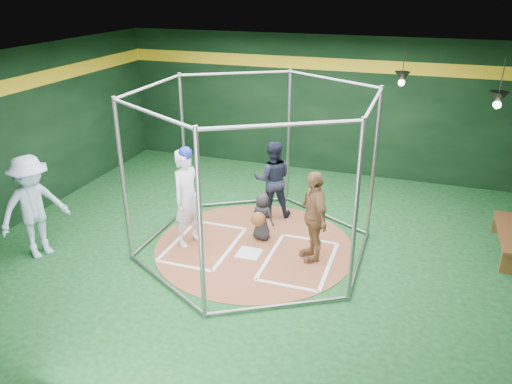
% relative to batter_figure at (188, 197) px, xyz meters
% --- Properties ---
extents(room_shell, '(10.10, 9.10, 3.53)m').
position_rel_batter_figure_xyz_m(room_shell, '(1.22, 0.28, 0.77)').
color(room_shell, '#0D3C17').
rests_on(room_shell, ground).
extents(clay_disc, '(3.80, 3.80, 0.01)m').
position_rel_batter_figure_xyz_m(clay_disc, '(1.22, 0.27, -0.98)').
color(clay_disc, brown).
rests_on(clay_disc, ground).
extents(home_plate, '(0.43, 0.43, 0.01)m').
position_rel_batter_figure_xyz_m(home_plate, '(1.22, -0.03, -0.96)').
color(home_plate, white).
rests_on(home_plate, clay_disc).
extents(batter_box_left, '(1.17, 1.77, 0.01)m').
position_rel_batter_figure_xyz_m(batter_box_left, '(0.27, 0.02, -0.96)').
color(batter_box_left, white).
rests_on(batter_box_left, clay_disc).
extents(batter_box_right, '(1.17, 1.77, 0.01)m').
position_rel_batter_figure_xyz_m(batter_box_right, '(2.17, 0.02, -0.96)').
color(batter_box_right, white).
rests_on(batter_box_right, clay_disc).
extents(batting_cage, '(4.05, 4.67, 3.00)m').
position_rel_batter_figure_xyz_m(batting_cage, '(1.22, 0.27, 0.52)').
color(batting_cage, gray).
rests_on(batting_cage, ground).
extents(pendant_lamp_near, '(0.34, 0.34, 0.90)m').
position_rel_batter_figure_xyz_m(pendant_lamp_near, '(3.42, 3.87, 1.76)').
color(pendant_lamp_near, black).
rests_on(pendant_lamp_near, room_shell).
extents(pendant_lamp_far, '(0.34, 0.34, 0.90)m').
position_rel_batter_figure_xyz_m(pendant_lamp_far, '(5.22, 2.27, 1.76)').
color(pendant_lamp_far, black).
rests_on(pendant_lamp_far, room_shell).
extents(batter_figure, '(0.64, 0.79, 1.96)m').
position_rel_batter_figure_xyz_m(batter_figure, '(0.00, 0.00, 0.00)').
color(batter_figure, silver).
rests_on(batter_figure, clay_disc).
extents(visitor_leopard, '(0.89, 1.06, 1.69)m').
position_rel_batter_figure_xyz_m(visitor_leopard, '(2.36, 0.21, -0.12)').
color(visitor_leopard, '#AE7D4A').
rests_on(visitor_leopard, clay_disc).
extents(catcher_figure, '(0.53, 0.60, 0.95)m').
position_rel_batter_figure_xyz_m(catcher_figure, '(1.27, 0.58, -0.48)').
color(catcher_figure, black).
rests_on(catcher_figure, clay_disc).
extents(umpire, '(0.97, 0.86, 1.67)m').
position_rel_batter_figure_xyz_m(umpire, '(1.14, 1.70, -0.13)').
color(umpire, black).
rests_on(umpire, clay_disc).
extents(bystander_blue, '(1.17, 1.44, 1.94)m').
position_rel_batter_figure_xyz_m(bystander_blue, '(-2.43, -1.29, -0.01)').
color(bystander_blue, '#A7C1DD').
rests_on(bystander_blue, ground).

